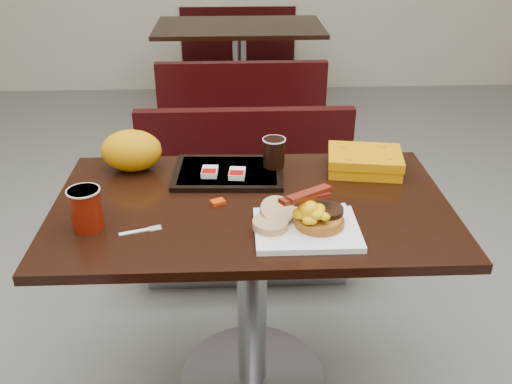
{
  "coord_description": "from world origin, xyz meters",
  "views": [
    {
      "loc": [
        -0.05,
        -1.48,
        1.58
      ],
      "look_at": [
        0.01,
        -0.07,
        0.82
      ],
      "focal_mm": 39.09,
      "sensor_mm": 36.0,
      "label": 1
    }
  ],
  "objects_px": {
    "bench_far_n": "(239,55)",
    "tray": "(228,173)",
    "knife": "(349,217)",
    "hashbrown_sleeve_right": "(237,174)",
    "coffee_cup_far": "(274,153)",
    "bench_far_s": "(242,110)",
    "coffee_cup_near": "(86,209)",
    "bench_near_n": "(247,202)",
    "paper_bag": "(132,151)",
    "fork": "(134,232)",
    "pancake_stack": "(319,220)",
    "clamshell": "(365,161)",
    "table_far": "(240,76)",
    "table_near": "(252,300)",
    "platter": "(307,230)",
    "hashbrown_sleeve_left": "(210,172)"
  },
  "relations": [
    {
      "from": "coffee_cup_far",
      "to": "coffee_cup_near",
      "type": "bearing_deg",
      "value": -147.7
    },
    {
      "from": "table_near",
      "to": "fork",
      "type": "height_order",
      "value": "fork"
    },
    {
      "from": "tray",
      "to": "hashbrown_sleeve_right",
      "type": "relative_size",
      "value": 5.19
    },
    {
      "from": "bench_far_n",
      "to": "knife",
      "type": "height_order",
      "value": "knife"
    },
    {
      "from": "table_far",
      "to": "coffee_cup_near",
      "type": "xyz_separation_m",
      "value": [
        -0.46,
        -2.73,
        0.43
      ]
    },
    {
      "from": "bench_far_n",
      "to": "tray",
      "type": "relative_size",
      "value": 2.78
    },
    {
      "from": "table_far",
      "to": "bench_far_s",
      "type": "xyz_separation_m",
      "value": [
        0.0,
        -0.7,
        -0.02
      ]
    },
    {
      "from": "coffee_cup_far",
      "to": "bench_far_s",
      "type": "bearing_deg",
      "value": 92.81
    },
    {
      "from": "fork",
      "to": "table_far",
      "type": "bearing_deg",
      "value": 65.76
    },
    {
      "from": "fork",
      "to": "clamshell",
      "type": "height_order",
      "value": "clamshell"
    },
    {
      "from": "bench_near_n",
      "to": "clamshell",
      "type": "xyz_separation_m",
      "value": [
        0.39,
        -0.49,
        0.42
      ]
    },
    {
      "from": "hashbrown_sleeve_right",
      "to": "paper_bag",
      "type": "xyz_separation_m",
      "value": [
        -0.35,
        0.1,
        0.04
      ]
    },
    {
      "from": "knife",
      "to": "hashbrown_sleeve_right",
      "type": "bearing_deg",
      "value": -130.11
    },
    {
      "from": "paper_bag",
      "to": "knife",
      "type": "bearing_deg",
      "value": -27.45
    },
    {
      "from": "knife",
      "to": "clamshell",
      "type": "height_order",
      "value": "clamshell"
    },
    {
      "from": "bench_near_n",
      "to": "platter",
      "type": "relative_size",
      "value": 3.47
    },
    {
      "from": "bench_near_n",
      "to": "bench_far_s",
      "type": "relative_size",
      "value": 1.0
    },
    {
      "from": "table_near",
      "to": "knife",
      "type": "distance_m",
      "value": 0.48
    },
    {
      "from": "pancake_stack",
      "to": "clamshell",
      "type": "height_order",
      "value": "clamshell"
    },
    {
      "from": "bench_far_n",
      "to": "tray",
      "type": "xyz_separation_m",
      "value": [
        -0.07,
        -3.11,
        0.4
      ]
    },
    {
      "from": "bench_far_n",
      "to": "platter",
      "type": "height_order",
      "value": "platter"
    },
    {
      "from": "table_far",
      "to": "hashbrown_sleeve_right",
      "type": "height_order",
      "value": "hashbrown_sleeve_right"
    },
    {
      "from": "hashbrown_sleeve_left",
      "to": "coffee_cup_far",
      "type": "height_order",
      "value": "coffee_cup_far"
    },
    {
      "from": "table_near",
      "to": "bench_near_n",
      "type": "distance_m",
      "value": 0.7
    },
    {
      "from": "coffee_cup_near",
      "to": "knife",
      "type": "xyz_separation_m",
      "value": [
        0.74,
        0.02,
        -0.06
      ]
    },
    {
      "from": "table_far",
      "to": "bench_far_n",
      "type": "xyz_separation_m",
      "value": [
        0.0,
        0.7,
        -0.02
      ]
    },
    {
      "from": "coffee_cup_far",
      "to": "platter",
      "type": "bearing_deg",
      "value": -80.74
    },
    {
      "from": "bench_far_s",
      "to": "coffee_cup_near",
      "type": "distance_m",
      "value": 2.13
    },
    {
      "from": "table_near",
      "to": "tray",
      "type": "bearing_deg",
      "value": 110.61
    },
    {
      "from": "bench_far_s",
      "to": "coffee_cup_far",
      "type": "distance_m",
      "value": 1.75
    },
    {
      "from": "table_near",
      "to": "knife",
      "type": "xyz_separation_m",
      "value": [
        0.28,
        -0.1,
        0.38
      ]
    },
    {
      "from": "platter",
      "to": "coffee_cup_near",
      "type": "bearing_deg",
      "value": 175.39
    },
    {
      "from": "bench_far_n",
      "to": "paper_bag",
      "type": "xyz_separation_m",
      "value": [
        -0.39,
        -3.05,
        0.46
      ]
    },
    {
      "from": "coffee_cup_far",
      "to": "bench_far_n",
      "type": "bearing_deg",
      "value": 91.53
    },
    {
      "from": "fork",
      "to": "hashbrown_sleeve_right",
      "type": "distance_m",
      "value": 0.42
    },
    {
      "from": "bench_near_n",
      "to": "table_far",
      "type": "bearing_deg",
      "value": 90.0
    },
    {
      "from": "bench_far_s",
      "to": "hashbrown_sleeve_left",
      "type": "bearing_deg",
      "value": -94.33
    },
    {
      "from": "coffee_cup_near",
      "to": "bench_near_n",
      "type": "bearing_deg",
      "value": 60.81
    },
    {
      "from": "coffee_cup_near",
      "to": "table_far",
      "type": "bearing_deg",
      "value": 80.38
    },
    {
      "from": "knife",
      "to": "table_far",
      "type": "bearing_deg",
      "value": -176.36
    },
    {
      "from": "platter",
      "to": "coffee_cup_far",
      "type": "height_order",
      "value": "coffee_cup_far"
    },
    {
      "from": "bench_far_n",
      "to": "fork",
      "type": "height_order",
      "value": "fork"
    },
    {
      "from": "fork",
      "to": "hashbrown_sleeve_left",
      "type": "bearing_deg",
      "value": 40.71
    },
    {
      "from": "table_near",
      "to": "coffee_cup_near",
      "type": "distance_m",
      "value": 0.65
    },
    {
      "from": "paper_bag",
      "to": "platter",
      "type": "bearing_deg",
      "value": -38.01
    },
    {
      "from": "platter",
      "to": "pancake_stack",
      "type": "distance_m",
      "value": 0.04
    },
    {
      "from": "table_far",
      "to": "coffee_cup_near",
      "type": "height_order",
      "value": "coffee_cup_near"
    },
    {
      "from": "bench_far_s",
      "to": "paper_bag",
      "type": "height_order",
      "value": "paper_bag"
    },
    {
      "from": "tray",
      "to": "paper_bag",
      "type": "relative_size",
      "value": 1.78
    },
    {
      "from": "fork",
      "to": "paper_bag",
      "type": "bearing_deg",
      "value": 81.47
    }
  ]
}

